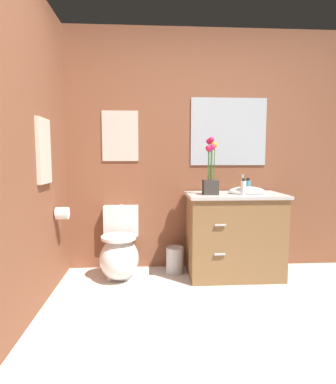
{
  "coord_description": "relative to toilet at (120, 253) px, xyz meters",
  "views": [
    {
      "loc": [
        -0.57,
        -1.59,
        1.18
      ],
      "look_at": [
        -0.39,
        1.42,
        0.85
      ],
      "focal_mm": 29.79,
      "sensor_mm": 36.0,
      "label": 1
    }
  ],
  "objects": [
    {
      "name": "toilet_paper_roll",
      "position": [
        -0.49,
        -0.2,
        0.44
      ],
      "size": [
        0.11,
        0.11,
        0.11
      ],
      "primitive_type": "cylinder",
      "rotation": [
        0.0,
        1.57,
        0.0
      ],
      "color": "white"
    },
    {
      "name": "wall_poster",
      "position": [
        0.0,
        0.27,
        1.16
      ],
      "size": [
        0.37,
        0.01,
        0.51
      ],
      "primitive_type": "cube",
      "color": "beige"
    },
    {
      "name": "toilet",
      "position": [
        0.0,
        0.0,
        0.0
      ],
      "size": [
        0.38,
        0.59,
        0.69
      ],
      "color": "white",
      "rests_on": "ground_plane"
    },
    {
      "name": "wall_left",
      "position": [
        -0.58,
        -0.96,
        1.01
      ],
      "size": [
        0.05,
        4.95,
        2.5
      ],
      "primitive_type": "cube",
      "color": "brown",
      "rests_on": "ground_plane"
    },
    {
      "name": "wall_mirror",
      "position": [
        1.14,
        0.27,
        1.21
      ],
      "size": [
        0.8,
        0.01,
        0.7
      ],
      "primitive_type": "cube",
      "color": "#B2BCC6"
    },
    {
      "name": "vanity_cabinet",
      "position": [
        1.14,
        -0.03,
        0.18
      ],
      "size": [
        0.94,
        0.56,
        1.01
      ],
      "color": "brown",
      "rests_on": "ground_plane"
    },
    {
      "name": "trash_bin",
      "position": [
        0.55,
        0.07,
        -0.11
      ],
      "size": [
        0.18,
        0.18,
        0.27
      ],
      "color": "#B7B7BC",
      "rests_on": "ground_plane"
    },
    {
      "name": "hanging_towel",
      "position": [
        -0.54,
        -0.47,
        0.99
      ],
      "size": [
        0.03,
        0.28,
        0.52
      ],
      "primitive_type": "cube",
      "color": "beige"
    },
    {
      "name": "flower_vase",
      "position": [
        0.88,
        -0.08,
        0.77
      ],
      "size": [
        0.14,
        0.14,
        0.55
      ],
      "color": "#38332D",
      "rests_on": "vanity_cabinet"
    },
    {
      "name": "ground_plane",
      "position": [
        0.86,
        -1.49,
        -0.24
      ],
      "size": [
        9.5,
        9.5,
        0.0
      ],
      "primitive_type": "plane",
      "color": "beige"
    },
    {
      "name": "soap_bottle",
      "position": [
        1.19,
        -0.13,
        0.65
      ],
      "size": [
        0.05,
        0.05,
        0.16
      ],
      "color": "white",
      "rests_on": "vanity_cabinet"
    },
    {
      "name": "lotion_bottle",
      "position": [
        1.27,
        -0.01,
        0.65
      ],
      "size": [
        0.05,
        0.05,
        0.15
      ],
      "color": "teal",
      "rests_on": "vanity_cabinet"
    },
    {
      "name": "wall_back",
      "position": [
        1.06,
        0.3,
        1.01
      ],
      "size": [
        4.43,
        0.05,
        2.5
      ],
      "primitive_type": "cube",
      "color": "brown",
      "rests_on": "ground_plane"
    }
  ]
}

